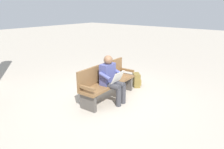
{
  "coord_description": "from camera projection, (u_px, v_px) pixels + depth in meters",
  "views": [
    {
      "loc": [
        3.86,
        3.22,
        2.28
      ],
      "look_at": [
        0.06,
        0.15,
        0.7
      ],
      "focal_mm": 33.62,
      "sensor_mm": 36.0,
      "label": 1
    }
  ],
  "objects": [
    {
      "name": "person_seated",
      "position": [
        111.0,
        78.0,
        5.1
      ],
      "size": [
        0.59,
        0.59,
        1.18
      ],
      "rotation": [
        0.0,
        0.0,
        0.06
      ],
      "color": "#474C84",
      "rests_on": "ground"
    },
    {
      "name": "backpack",
      "position": [
        137.0,
        80.0,
        6.25
      ],
      "size": [
        0.36,
        0.36,
        0.4
      ],
      "rotation": [
        0.0,
        0.0,
        0.79
      ],
      "color": "brown",
      "rests_on": "ground"
    },
    {
      "name": "bench_near",
      "position": [
        107.0,
        81.0,
        5.38
      ],
      "size": [
        1.83,
        0.59,
        0.9
      ],
      "rotation": [
        0.0,
        0.0,
        0.06
      ],
      "color": "brown",
      "rests_on": "ground"
    },
    {
      "name": "ground_plane",
      "position": [
        109.0,
        98.0,
        5.48
      ],
      "size": [
        40.0,
        40.0,
        0.0
      ],
      "primitive_type": "plane",
      "color": "#A89E8E"
    }
  ]
}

